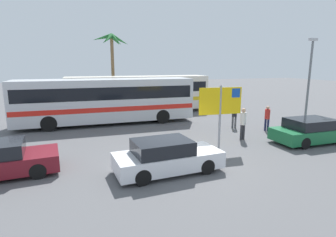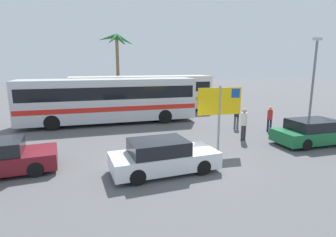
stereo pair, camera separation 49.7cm
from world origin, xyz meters
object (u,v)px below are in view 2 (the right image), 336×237
bus_front_coach (109,99)px  bus_rear_coach (142,92)px  pedestrian_crossing_lot (244,122)px  pedestrian_by_bus (270,117)px  pedestrian_near_sign (237,114)px  car_green (315,132)px  ferry_sign (221,104)px  car_white (163,157)px

bus_front_coach → bus_rear_coach: (3.15, 3.80, 0.00)m
pedestrian_crossing_lot → pedestrian_by_bus: size_ratio=1.12×
bus_front_coach → pedestrian_near_sign: size_ratio=7.50×
pedestrian_near_sign → pedestrian_by_bus: 2.06m
bus_rear_coach → car_green: size_ratio=2.68×
ferry_sign → pedestrian_near_sign: (3.23, 3.85, -1.37)m
car_green → pedestrian_near_sign: 4.83m
ferry_sign → bus_front_coach: bearing=123.1°
bus_rear_coach → pedestrian_by_bus: 11.23m
bus_rear_coach → ferry_sign: ferry_sign is taller
pedestrian_by_bus → car_green: bearing=-102.9°
car_white → pedestrian_crossing_lot: 6.30m
car_white → pedestrian_crossing_lot: pedestrian_crossing_lot is taller
ferry_sign → pedestrian_by_bus: ferry_sign is taller
car_white → pedestrian_near_sign: 8.75m
ferry_sign → car_white: size_ratio=0.75×
ferry_sign → car_white: 4.23m
car_green → pedestrian_by_bus: 3.02m
car_green → pedestrian_by_bus: pedestrian_by_bus is taller
bus_front_coach → car_green: size_ratio=2.68×
bus_rear_coach → pedestrian_crossing_lot: 11.21m
pedestrian_near_sign → pedestrian_crossing_lot: (-1.13, -2.67, 0.12)m
pedestrian_by_bus → pedestrian_crossing_lot: bearing=-179.4°
bus_front_coach → car_green: 13.17m
pedestrian_crossing_lot → pedestrian_by_bus: 2.99m
car_green → bus_rear_coach: bearing=119.5°
bus_front_coach → pedestrian_by_bus: bus_front_coach is taller
bus_front_coach → car_white: 9.99m
pedestrian_crossing_lot → pedestrian_by_bus: bearing=-73.3°
pedestrian_near_sign → pedestrian_crossing_lot: size_ratio=0.90×
pedestrian_by_bus → pedestrian_near_sign: bearing=113.3°
bus_rear_coach → pedestrian_by_bus: bearing=-56.0°
bus_rear_coach → pedestrian_near_sign: (4.71, -7.93, -0.83)m
pedestrian_near_sign → pedestrian_by_bus: bearing=-100.3°
pedestrian_near_sign → pedestrian_by_bus: size_ratio=1.01×
pedestrian_crossing_lot → pedestrian_by_bus: pedestrian_crossing_lot is taller
bus_front_coach → pedestrian_by_bus: (9.40, -5.48, -0.84)m
pedestrian_near_sign → pedestrian_by_bus: pedestrian_near_sign is taller
ferry_sign → car_white: bearing=-148.3°
car_white → pedestrian_crossing_lot: bearing=24.9°
ferry_sign → pedestrian_crossing_lot: 2.71m
ferry_sign → pedestrian_by_bus: bearing=30.6°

